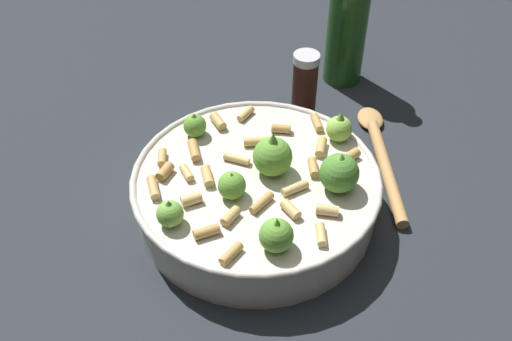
{
  "coord_description": "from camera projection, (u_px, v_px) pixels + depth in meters",
  "views": [
    {
      "loc": [
        0.22,
        0.44,
        0.52
      ],
      "look_at": [
        0.0,
        0.0,
        0.07
      ],
      "focal_mm": 40.93,
      "sensor_mm": 36.0,
      "label": 1
    }
  ],
  "objects": [
    {
      "name": "ground_plane",
      "position": [
        256.0,
        211.0,
        0.71
      ],
      "size": [
        2.4,
        2.4,
        0.0
      ],
      "primitive_type": "plane",
      "color": "#23282D"
    },
    {
      "name": "cooking_pan",
      "position": [
        257.0,
        191.0,
        0.69
      ],
      "size": [
        0.29,
        0.29,
        0.11
      ],
      "color": "beige",
      "rests_on": "ground"
    },
    {
      "name": "pepper_shaker",
      "position": [
        305.0,
        85.0,
        0.83
      ],
      "size": [
        0.04,
        0.04,
        0.1
      ],
      "color": "#33140F",
      "rests_on": "ground"
    },
    {
      "name": "olive_oil_bottle",
      "position": [
        348.0,
        23.0,
        0.86
      ],
      "size": [
        0.06,
        0.06,
        0.23
      ],
      "color": "#1E4C19",
      "rests_on": "ground"
    },
    {
      "name": "wooden_spoon",
      "position": [
        381.0,
        153.0,
        0.78
      ],
      "size": [
        0.12,
        0.22,
        0.02
      ],
      "color": "#B2844C",
      "rests_on": "ground"
    }
  ]
}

